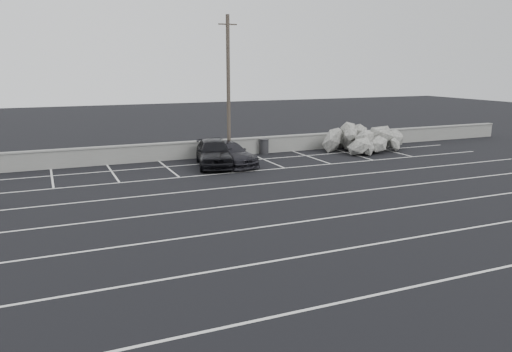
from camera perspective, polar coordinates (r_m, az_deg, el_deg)
name	(u,v)px	position (r m, az deg, el deg)	size (l,w,h in m)	color
ground	(297,222)	(18.31, 4.72, -5.30)	(120.00, 120.00, 0.00)	black
seawall	(190,150)	(30.91, -7.53, 3.02)	(50.00, 0.45, 1.06)	gray
stall_lines	(249,194)	(22.10, -0.84, -2.12)	(36.00, 20.05, 0.01)	silver
car_left	(214,152)	(28.31, -4.82, 2.72)	(1.88, 4.68, 1.59)	black
car_right	(228,154)	(28.55, -3.26, 2.57)	(1.87, 4.61, 1.34)	black
utility_pole	(228,87)	(30.45, -3.18, 10.09)	(1.14, 0.23, 8.52)	#4C4238
trash_bin	(264,146)	(32.16, 0.92, 3.40)	(0.70, 0.70, 0.98)	#28272A
riprap_pile	(365,143)	(34.16, 12.33, 3.74)	(6.36, 4.21, 1.45)	#A6A49B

